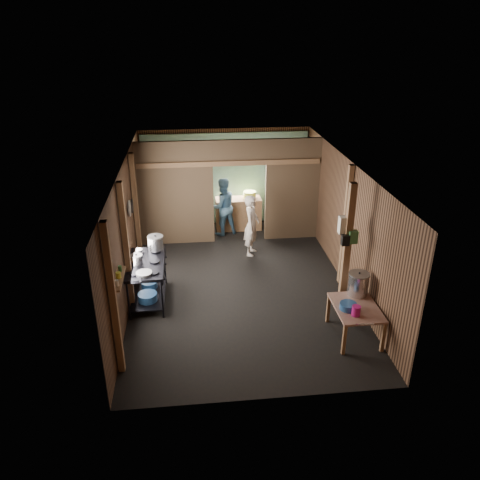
{
  "coord_description": "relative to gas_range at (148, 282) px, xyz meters",
  "views": [
    {
      "loc": [
        -0.94,
        -8.83,
        5.11
      ],
      "look_at": [
        0.0,
        -0.2,
        1.1
      ],
      "focal_mm": 35.35,
      "sensor_mm": 36.0,
      "label": 1
    }
  ],
  "objects": [
    {
      "name": "stove_pot_med",
      "position": [
        -0.17,
        -0.03,
        0.51
      ],
      "size": [
        0.28,
        0.28,
        0.21
      ],
      "primitive_type": null,
      "rotation": [
        0.0,
        0.0,
        0.2
      ],
      "color": "silver",
      "rests_on": "gas_range"
    },
    {
      "name": "wall_shelf",
      "position": [
        -0.27,
        -1.58,
        0.97
      ],
      "size": [
        0.14,
        0.8,
        0.03
      ],
      "primitive_type": "cube",
      "color": "#93603D",
      "rests_on": "wall_left"
    },
    {
      "name": "wall_clock",
      "position": [
        2.13,
        3.92,
        1.47
      ],
      "size": [
        0.2,
        0.03,
        0.2
      ],
      "primitive_type": "cylinder",
      "rotation": [
        1.57,
        0.0,
        0.0
      ],
      "color": "silver",
      "rests_on": "wall_back"
    },
    {
      "name": "partition_right",
      "position": [
        3.46,
        2.72,
        0.87
      ],
      "size": [
        1.35,
        0.1,
        2.6
      ],
      "primitive_type": "cube",
      "color": "brown",
      "rests_on": "floor"
    },
    {
      "name": "post_left_b",
      "position": [
        -0.3,
        -0.28,
        0.87
      ],
      "size": [
        0.1,
        0.12,
        2.6
      ],
      "primitive_type": "cube",
      "color": "#93603D",
      "rests_on": "floor"
    },
    {
      "name": "pan_lid_big",
      "position": [
        -0.33,
        0.92,
        1.22
      ],
      "size": [
        0.03,
        0.34,
        0.34
      ],
      "primitive_type": "cylinder",
      "rotation": [
        0.0,
        1.57,
        0.0
      ],
      "color": "gray",
      "rests_on": "wall_left"
    },
    {
      "name": "wall_back",
      "position": [
        1.88,
        4.02,
        0.87
      ],
      "size": [
        4.5,
        0.0,
        2.6
      ],
      "primitive_type": "cube",
      "color": "brown",
      "rests_on": "ground"
    },
    {
      "name": "prep_table",
      "position": [
        3.71,
        -1.6,
        -0.12
      ],
      "size": [
        0.75,
        1.03,
        0.61
      ],
      "primitive_type": null,
      "color": "#A37A6A",
      "rests_on": "floor"
    },
    {
      "name": "jar_white",
      "position": [
        -0.27,
        -1.83,
        1.04
      ],
      "size": [
        0.07,
        0.07,
        0.1
      ],
      "primitive_type": "cylinder",
      "color": "silver",
      "rests_on": "wall_shelf"
    },
    {
      "name": "gas_range",
      "position": [
        0.0,
        0.0,
        0.0
      ],
      "size": [
        0.74,
        1.45,
        0.85
      ],
      "primitive_type": null,
      "color": "black",
      "rests_on": "floor"
    },
    {
      "name": "blue_tub_back",
      "position": [
        0.0,
        0.23,
        -0.19
      ],
      "size": [
        0.33,
        0.33,
        0.13
      ],
      "primitive_type": "cylinder",
      "color": "#244E84",
      "rests_on": "gas_range"
    },
    {
      "name": "stove_pot_large",
      "position": [
        0.17,
        0.55,
        0.57
      ],
      "size": [
        0.4,
        0.4,
        0.33
      ],
      "primitive_type": null,
      "rotation": [
        0.0,
        0.0,
        0.25
      ],
      "color": "silver",
      "rests_on": "gas_range"
    },
    {
      "name": "pan_lid_small",
      "position": [
        -0.33,
        1.32,
        1.12
      ],
      "size": [
        0.03,
        0.3,
        0.3
      ],
      "primitive_type": "cylinder",
      "rotation": [
        0.0,
        1.57,
        0.0
      ],
      "color": "black",
      "rests_on": "wall_left"
    },
    {
      "name": "partition_header",
      "position": [
        2.13,
        2.72,
        1.87
      ],
      "size": [
        1.3,
        0.1,
        0.6
      ],
      "primitive_type": "cube",
      "color": "brown",
      "rests_on": "wall_back"
    },
    {
      "name": "bag_white",
      "position": [
        3.68,
        -0.7,
        1.35
      ],
      "size": [
        0.22,
        0.15,
        0.32
      ],
      "primitive_type": "cube",
      "color": "silver",
      "rests_on": "post_free"
    },
    {
      "name": "cross_beam",
      "position": [
        1.88,
        2.67,
        1.62
      ],
      "size": [
        4.4,
        0.12,
        0.12
      ],
      "primitive_type": "cube",
      "color": "#93603D",
      "rests_on": "wall_left"
    },
    {
      "name": "worker_back",
      "position": [
        1.73,
        3.15,
        0.34
      ],
      "size": [
        0.89,
        0.79,
        1.53
      ],
      "primitive_type": "imported",
      "rotation": [
        0.0,
        0.0,
        3.48
      ],
      "color": "teal",
      "rests_on": "floor"
    },
    {
      "name": "jar_green",
      "position": [
        -0.27,
        -1.36,
        1.04
      ],
      "size": [
        0.06,
        0.06,
        0.1
      ],
      "primitive_type": "cylinder",
      "color": "#376E3B",
      "rests_on": "wall_shelf"
    },
    {
      "name": "cook",
      "position": [
        2.33,
        1.88,
        0.32
      ],
      "size": [
        0.51,
        0.63,
        1.48
      ],
      "primitive_type": "imported",
      "rotation": [
        0.0,
        0.0,
        1.25
      ],
      "color": "#F0DFCC",
      "rests_on": "floor"
    },
    {
      "name": "wall_front",
      "position": [
        1.88,
        -2.98,
        0.87
      ],
      "size": [
        4.5,
        0.0,
        2.6
      ],
      "primitive_type": "cube",
      "color": "brown",
      "rests_on": "ground"
    },
    {
      "name": "wall_right",
      "position": [
        4.13,
        0.52,
        0.87
      ],
      "size": [
        0.0,
        7.0,
        2.6
      ],
      "primitive_type": "cube",
      "color": "brown",
      "rests_on": "ground"
    },
    {
      "name": "turquoise_panel",
      "position": [
        1.88,
        3.96,
        0.82
      ],
      "size": [
        4.4,
        0.06,
        2.5
      ],
      "primitive_type": "cube",
      "color": "#7FB2A9",
      "rests_on": "wall_back"
    },
    {
      "name": "wash_basin",
      "position": [
        3.54,
        -1.66,
        0.24
      ],
      "size": [
        0.39,
        0.39,
        0.11
      ],
      "primitive_type": "cylinder",
      "rotation": [
        0.0,
        0.0,
        -0.41
      ],
      "color": "#244E84",
      "rests_on": "prep_table"
    },
    {
      "name": "blue_tub_front",
      "position": [
        0.0,
        -0.28,
        -0.18
      ],
      "size": [
        0.38,
        0.38,
        0.15
      ],
      "primitive_type": "cylinder",
      "color": "#244E84",
      "rests_on": "gas_range"
    },
    {
      "name": "post_right",
      "position": [
        4.06,
        0.32,
        0.87
      ],
      "size": [
        0.1,
        0.12,
        2.6
      ],
      "primitive_type": "cube",
      "color": "#93603D",
      "rests_on": "floor"
    },
    {
      "name": "knife",
      "position": [
        3.67,
        -2.14,
        0.19
      ],
      "size": [
        0.3,
        0.05,
        0.01
      ],
      "primitive_type": "cube",
      "rotation": [
        0.0,
        0.0,
        -0.04
      ],
      "color": "silver",
      "rests_on": "prep_table"
    },
    {
      "name": "pink_bucket",
      "position": [
        3.61,
        -1.86,
        0.27
      ],
      "size": [
        0.19,
        0.19,
        0.18
      ],
      "primitive_type": "cylinder",
      "rotation": [
        0.0,
        0.0,
        0.3
      ],
      "color": "#BC1675",
      "rests_on": "prep_table"
    },
    {
      "name": "back_counter",
      "position": [
        2.18,
        3.47,
        -0.0
      ],
      "size": [
        1.2,
        0.5,
        0.85
      ],
      "primitive_type": "cube",
      "color": "#93603D",
      "rests_on": "floor"
    },
    {
      "name": "jar_yellow",
      "position": [
        -0.27,
        -1.58,
        1.04
      ],
      "size": [
        0.08,
        0.08,
        0.1
      ],
      "primitive_type": "cylinder",
      "color": "#EEFA47",
      "rests_on": "wall_shelf"
    },
    {
      "name": "stove_saucepan",
      "position": [
        -0.17,
        0.41,
        0.48
      ],
      "size": [
        0.17,
        0.17,
        0.1
      ],
      "primitive_type": "cylinder",
      "rotation": [
        0.0,
        0.0,
        0.08
      ],
      "color": "silver",
      "rests_on": "gas_range"
    },
    {
      "name": "yellow_tub",
      "position": [
        2.48,
        3.47,
        0.52
      ],
      "size": [
        0.34,
        0.34,
        0.19
      ],
      "primitive_type": "cylinder",
      "color": "#EEFA47",
      "rests_on": "back_counter"
    },
    {
      "name": "post_left_c",
      "position": [
        -0.3,
        1.72,
        0.87
      ],
      "size": [
        0.1,
        0.12,
        2.6
      ],
      "primitive_type": "cube",
      "color": "#93603D",
      "rests_on": "floor"
    },
    {
      "name": "post_free",
      "position": [
        3.73,
        -0.78,
        0.87
      ],
      "size": [
        0.12,
        0.12,
        2.6
      ],
      "primitive_type": "cube",
      "color": "#93603D",
      "rests_on": "floor"
    },
    {
      "name": "frying_pan",
      "position": [
        0.0,
        -0.48,
        0.45
      ],
      "size": [
        0.41,
        0.58,
        0.07
      ],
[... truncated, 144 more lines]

